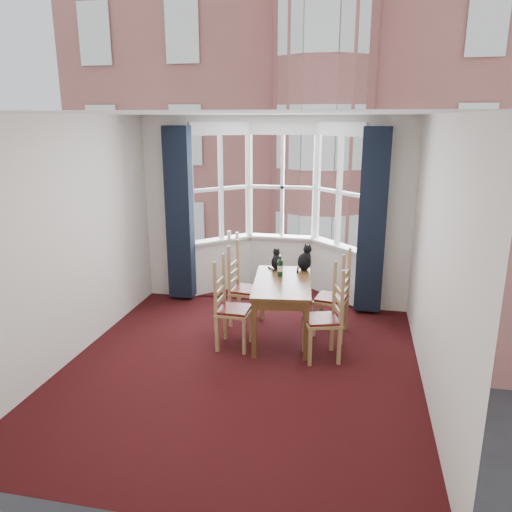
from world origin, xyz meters
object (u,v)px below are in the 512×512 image
(chair_left_far, at_px, (240,290))
(wine_bottle, at_px, (280,267))
(chair_right_far, at_px, (338,300))
(candle_tall, at_px, (229,235))
(dining_table, at_px, (282,289))
(cat_left, at_px, (277,261))
(chair_right_near, at_px, (330,321))
(chair_left_near, at_px, (227,310))
(cat_right, at_px, (305,260))
(candle_short, at_px, (237,236))

(chair_left_far, height_order, wine_bottle, wine_bottle)
(chair_right_far, relative_size, candle_tall, 6.84)
(wine_bottle, bearing_deg, dining_table, -72.65)
(cat_left, relative_size, wine_bottle, 1.02)
(dining_table, bearing_deg, chair_right_far, 19.49)
(chair_right_near, height_order, candle_tall, candle_tall)
(dining_table, bearing_deg, candle_tall, 124.38)
(wine_bottle, bearing_deg, chair_left_near, -133.70)
(chair_right_near, relative_size, cat_left, 3.20)
(chair_left_near, bearing_deg, chair_left_far, 91.34)
(cat_right, bearing_deg, chair_right_far, -32.10)
(wine_bottle, distance_m, candle_tall, 1.80)
(wine_bottle, distance_m, candle_short, 1.75)
(dining_table, height_order, wine_bottle, wine_bottle)
(dining_table, height_order, cat_right, cat_right)
(dining_table, bearing_deg, cat_right, 68.17)
(dining_table, height_order, chair_right_near, chair_right_near)
(cat_right, xyz_separation_m, wine_bottle, (-0.28, -0.35, -0.01))
(dining_table, relative_size, cat_left, 4.85)
(chair_left_near, bearing_deg, dining_table, 32.06)
(chair_right_near, distance_m, chair_right_far, 0.71)
(chair_left_far, distance_m, cat_right, 0.98)
(cat_left, xyz_separation_m, cat_right, (0.38, 0.04, 0.03))
(chair_right_far, height_order, cat_left, cat_left)
(candle_short, bearing_deg, chair_left_near, -79.73)
(chair_left_near, xyz_separation_m, wine_bottle, (0.56, 0.59, 0.42))
(chair_right_near, bearing_deg, candle_tall, 129.91)
(chair_right_near, xyz_separation_m, cat_left, (-0.79, 0.96, 0.40))
(candle_tall, distance_m, candle_short, 0.13)
(cat_left, relative_size, candle_short, 2.54)
(cat_left, bearing_deg, candle_tall, 130.35)
(dining_table, height_order, cat_left, cat_left)
(chair_left_far, bearing_deg, wine_bottle, -16.00)
(chair_left_far, bearing_deg, chair_right_near, -32.77)
(chair_left_near, bearing_deg, cat_right, 48.01)
(chair_left_near, xyz_separation_m, candle_short, (-0.37, 2.07, 0.45))
(chair_right_far, relative_size, wine_bottle, 3.27)
(chair_right_far, bearing_deg, candle_short, 139.88)
(chair_left_far, height_order, cat_right, cat_right)
(chair_right_far, xyz_separation_m, candle_short, (-1.69, 1.43, 0.45))
(chair_left_near, bearing_deg, chair_right_near, -2.94)
(candle_short, bearing_deg, chair_right_near, -52.57)
(chair_right_near, distance_m, candle_short, 2.72)
(dining_table, distance_m, chair_right_far, 0.76)
(chair_right_near, bearing_deg, dining_table, 144.18)
(chair_left_near, xyz_separation_m, chair_right_far, (1.32, 0.64, 0.00))
(cat_right, xyz_separation_m, candle_tall, (-1.34, 1.10, 0.03))
(chair_left_near, height_order, chair_right_near, same)
(dining_table, height_order, chair_left_near, chair_left_near)
(chair_right_far, bearing_deg, cat_left, 162.96)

